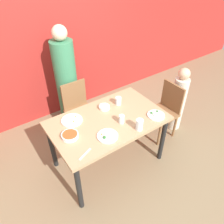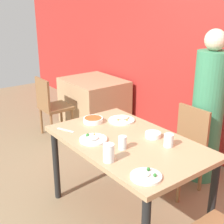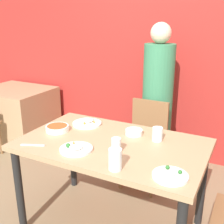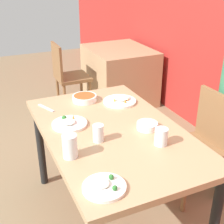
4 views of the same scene
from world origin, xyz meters
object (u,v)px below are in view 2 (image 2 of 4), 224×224
chair_adult_spot (184,146)px  plate_rice_adult (93,139)px  glass_water_tall (122,143)px  bowl_curry (93,120)px  person_adult (207,114)px

chair_adult_spot → plate_rice_adult: bearing=-98.6°
plate_rice_adult → glass_water_tall: 0.29m
bowl_curry → person_adult: bearing=66.1°
glass_water_tall → plate_rice_adult: bearing=-159.4°
person_adult → plate_rice_adult: bearing=-96.4°
chair_adult_spot → bowl_curry: bearing=-122.4°
chair_adult_spot → person_adult: person_adult is taller
person_adult → chair_adult_spot: bearing=-90.0°
chair_adult_spot → glass_water_tall: glass_water_tall is taller
bowl_curry → plate_rice_adult: (0.34, -0.23, -0.01)m
chair_adult_spot → plate_rice_adult: chair_adult_spot is taller
person_adult → bowl_curry: person_adult is taller
chair_adult_spot → plate_rice_adult: 1.06m
chair_adult_spot → glass_water_tall: (0.12, -0.90, 0.35)m
bowl_curry → glass_water_tall: (0.60, -0.13, 0.03)m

